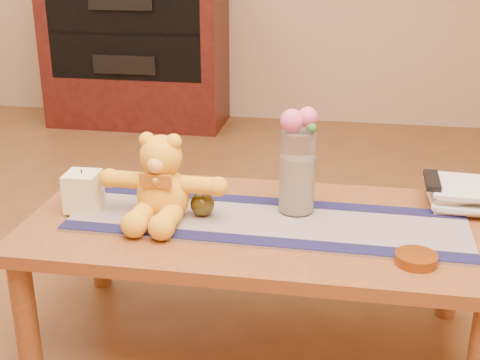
% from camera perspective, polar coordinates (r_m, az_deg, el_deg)
% --- Properties ---
extents(floor, '(5.50, 5.50, 0.00)m').
position_cam_1_polar(floor, '(2.21, 1.31, -14.22)').
color(floor, brown).
rests_on(floor, ground).
extents(coffee_table_top, '(1.40, 0.70, 0.04)m').
position_cam_1_polar(coffee_table_top, '(2.00, 1.42, -4.11)').
color(coffee_table_top, brown).
rests_on(coffee_table_top, floor).
extents(table_leg_fl, '(0.07, 0.07, 0.41)m').
position_cam_1_polar(table_leg_fl, '(2.05, -18.30, -11.71)').
color(table_leg_fl, brown).
rests_on(table_leg_fl, floor).
extents(table_leg_bl, '(0.07, 0.07, 0.41)m').
position_cam_1_polar(table_leg_bl, '(2.51, -12.29, -4.82)').
color(table_leg_bl, brown).
rests_on(table_leg_bl, floor).
extents(table_leg_br, '(0.07, 0.07, 0.41)m').
position_cam_1_polar(table_leg_br, '(2.37, 18.06, -7.01)').
color(table_leg_br, brown).
rests_on(table_leg_br, floor).
extents(persian_runner, '(1.21, 0.37, 0.01)m').
position_cam_1_polar(persian_runner, '(1.98, 2.37, -3.64)').
color(persian_runner, '#1E1C4F').
rests_on(persian_runner, coffee_table_top).
extents(runner_border_near, '(1.20, 0.08, 0.00)m').
position_cam_1_polar(runner_border_near, '(1.84, 1.70, -5.36)').
color(runner_border_near, '#13133A').
rests_on(runner_border_near, persian_runner).
extents(runner_border_far, '(1.20, 0.08, 0.00)m').
position_cam_1_polar(runner_border_far, '(2.11, 2.96, -1.89)').
color(runner_border_far, '#13133A').
rests_on(runner_border_far, persian_runner).
extents(teddy_bear, '(0.38, 0.32, 0.25)m').
position_cam_1_polar(teddy_bear, '(1.97, -6.82, 0.20)').
color(teddy_bear, '#F7AC1F').
rests_on(teddy_bear, persian_runner).
extents(pillar_candle, '(0.10, 0.10, 0.12)m').
position_cam_1_polar(pillar_candle, '(2.08, -13.61, -0.97)').
color(pillar_candle, '#F2E9B3').
rests_on(pillar_candle, persian_runner).
extents(candle_wick, '(0.00, 0.00, 0.01)m').
position_cam_1_polar(candle_wick, '(2.06, -13.76, 0.75)').
color(candle_wick, black).
rests_on(candle_wick, pillar_candle).
extents(glass_vase, '(0.11, 0.11, 0.26)m').
position_cam_1_polar(glass_vase, '(2.00, 5.05, 0.71)').
color(glass_vase, silver).
rests_on(glass_vase, persian_runner).
extents(potpourri_fill, '(0.09, 0.09, 0.18)m').
position_cam_1_polar(potpourri_fill, '(2.01, 5.02, -0.33)').
color(potpourri_fill, beige).
rests_on(potpourri_fill, glass_vase).
extents(rose_left, '(0.07, 0.07, 0.07)m').
position_cam_1_polar(rose_left, '(1.94, 4.59, 5.22)').
color(rose_left, '#EA5286').
rests_on(rose_left, glass_vase).
extents(rose_right, '(0.06, 0.06, 0.06)m').
position_cam_1_polar(rose_right, '(1.94, 5.97, 5.55)').
color(rose_right, '#EA5286').
rests_on(rose_right, glass_vase).
extents(blue_flower_back, '(0.04, 0.04, 0.04)m').
position_cam_1_polar(blue_flower_back, '(1.98, 5.58, 5.33)').
color(blue_flower_back, '#535EB3').
rests_on(blue_flower_back, glass_vase).
extents(blue_flower_side, '(0.04, 0.04, 0.04)m').
position_cam_1_polar(blue_flower_side, '(1.97, 4.37, 5.06)').
color(blue_flower_side, '#535EB3').
rests_on(blue_flower_side, glass_vase).
extents(leaf_sprig, '(0.03, 0.03, 0.03)m').
position_cam_1_polar(leaf_sprig, '(1.93, 6.33, 4.56)').
color(leaf_sprig, '#33662D').
rests_on(leaf_sprig, glass_vase).
extents(bronze_ball, '(0.08, 0.08, 0.07)m').
position_cam_1_polar(bronze_ball, '(1.99, -3.32, -2.13)').
color(bronze_ball, '#453F17').
rests_on(bronze_ball, persian_runner).
extents(book_bottom, '(0.17, 0.23, 0.02)m').
position_cam_1_polar(book_bottom, '(2.19, 16.30, -1.76)').
color(book_bottom, beige).
rests_on(book_bottom, coffee_table_top).
extents(book_lower, '(0.19, 0.24, 0.02)m').
position_cam_1_polar(book_lower, '(2.18, 16.49, -1.34)').
color(book_lower, beige).
rests_on(book_lower, book_bottom).
extents(book_upper, '(0.18, 0.24, 0.02)m').
position_cam_1_polar(book_upper, '(2.18, 16.24, -0.79)').
color(book_upper, beige).
rests_on(book_upper, book_lower).
extents(book_top, '(0.18, 0.24, 0.02)m').
position_cam_1_polar(book_top, '(2.17, 16.57, -0.40)').
color(book_top, beige).
rests_on(book_top, book_upper).
extents(tv_remote, '(0.05, 0.16, 0.02)m').
position_cam_1_polar(tv_remote, '(2.16, 16.52, -0.03)').
color(tv_remote, black).
rests_on(tv_remote, book_top).
extents(amber_dish, '(0.14, 0.14, 0.03)m').
position_cam_1_polar(amber_dish, '(1.80, 15.22, -6.70)').
color(amber_dish, '#BF5914').
rests_on(amber_dish, coffee_table_top).
extents(media_cabinet, '(1.20, 0.50, 1.10)m').
position_cam_1_polar(media_cabinet, '(4.57, -9.12, 11.66)').
color(media_cabinet, black).
rests_on(media_cabinet, floor).
extents(cabinet_cavity, '(1.02, 0.03, 0.61)m').
position_cam_1_polar(cabinet_cavity, '(4.33, -10.21, 12.56)').
color(cabinet_cavity, black).
rests_on(cabinet_cavity, media_cabinet).
extents(cabinet_shelf, '(1.02, 0.20, 0.02)m').
position_cam_1_polar(cabinet_shelf, '(4.41, -9.83, 12.73)').
color(cabinet_shelf, black).
rests_on(cabinet_shelf, media_cabinet).
extents(stereo_upper, '(0.42, 0.28, 0.10)m').
position_cam_1_polar(stereo_upper, '(4.41, -9.91, 15.32)').
color(stereo_upper, black).
rests_on(stereo_upper, media_cabinet).
extents(stereo_lower, '(0.42, 0.28, 0.12)m').
position_cam_1_polar(stereo_lower, '(4.46, -9.59, 10.26)').
color(stereo_lower, black).
rests_on(stereo_lower, media_cabinet).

